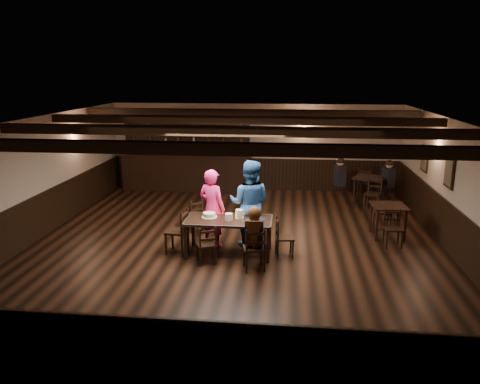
# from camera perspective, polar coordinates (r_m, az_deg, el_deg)

# --- Properties ---
(ground) EXTENTS (10.00, 10.00, 0.00)m
(ground) POSITION_cam_1_polar(r_m,az_deg,el_deg) (10.30, -0.44, -6.38)
(ground) COLOR black
(ground) RESTS_ON ground
(room_shell) EXTENTS (9.02, 10.02, 2.71)m
(room_shell) POSITION_cam_1_polar(r_m,az_deg,el_deg) (9.85, -0.38, 3.23)
(room_shell) COLOR #BFB29E
(room_shell) RESTS_ON ground
(dining_table) EXTENTS (1.77, 0.89, 0.75)m
(dining_table) POSITION_cam_1_polar(r_m,az_deg,el_deg) (9.56, -1.38, -3.71)
(dining_table) COLOR black
(dining_table) RESTS_ON ground
(chair_near_left) EXTENTS (0.47, 0.46, 0.77)m
(chair_near_left) POSITION_cam_1_polar(r_m,az_deg,el_deg) (9.15, -4.04, -6.15)
(chair_near_left) COLOR black
(chair_near_left) RESTS_ON ground
(chair_near_right) EXTENTS (0.48, 0.46, 0.85)m
(chair_near_right) POSITION_cam_1_polar(r_m,az_deg,el_deg) (8.82, 1.81, -6.61)
(chair_near_right) COLOR black
(chair_near_right) RESTS_ON ground
(chair_end_left) EXTENTS (0.46, 0.48, 0.93)m
(chair_end_left) POSITION_cam_1_polar(r_m,az_deg,el_deg) (9.73, -7.27, -4.38)
(chair_end_left) COLOR black
(chair_end_left) RESTS_ON ground
(chair_end_right) EXTENTS (0.41, 0.42, 0.81)m
(chair_end_right) POSITION_cam_1_polar(r_m,az_deg,el_deg) (9.53, 5.04, -5.18)
(chair_end_right) COLOR black
(chair_end_right) RESTS_ON ground
(chair_far_pushed) EXTENTS (0.50, 0.50, 0.77)m
(chair_far_pushed) POSITION_cam_1_polar(r_m,az_deg,el_deg) (10.90, -5.05, -2.73)
(chair_far_pushed) COLOR black
(chair_far_pushed) RESTS_ON ground
(woman_pink) EXTENTS (0.73, 0.62, 1.70)m
(woman_pink) POSITION_cam_1_polar(r_m,az_deg,el_deg) (9.96, -3.43, -1.99)
(woman_pink) COLOR #FF2981
(woman_pink) RESTS_ON ground
(man_blue) EXTENTS (1.01, 0.84, 1.88)m
(man_blue) POSITION_cam_1_polar(r_m,az_deg,el_deg) (9.96, 1.18, -1.41)
(man_blue) COLOR #235188
(man_blue) RESTS_ON ground
(seated_person) EXTENTS (0.34, 0.50, 0.82)m
(seated_person) POSITION_cam_1_polar(r_m,az_deg,el_deg) (8.75, 1.74, -4.46)
(seated_person) COLOR black
(seated_person) RESTS_ON ground
(cake) EXTENTS (0.32, 0.32, 0.10)m
(cake) POSITION_cam_1_polar(r_m,az_deg,el_deg) (9.66, -3.76, -2.84)
(cake) COLOR white
(cake) RESTS_ON dining_table
(plate_stack_a) EXTENTS (0.15, 0.15, 0.14)m
(plate_stack_a) POSITION_cam_1_polar(r_m,az_deg,el_deg) (9.45, -1.39, -3.04)
(plate_stack_a) COLOR white
(plate_stack_a) RESTS_ON dining_table
(plate_stack_b) EXTENTS (0.16, 0.16, 0.19)m
(plate_stack_b) POSITION_cam_1_polar(r_m,az_deg,el_deg) (9.56, -0.09, -2.69)
(plate_stack_b) COLOR white
(plate_stack_b) RESTS_ON dining_table
(tea_light) EXTENTS (0.05, 0.05, 0.06)m
(tea_light) POSITION_cam_1_polar(r_m,az_deg,el_deg) (9.65, -1.04, -2.96)
(tea_light) COLOR #A5A8AD
(tea_light) RESTS_ON dining_table
(salt_shaker) EXTENTS (0.03, 0.03, 0.09)m
(salt_shaker) POSITION_cam_1_polar(r_m,az_deg,el_deg) (9.38, 0.34, -3.34)
(salt_shaker) COLOR silver
(salt_shaker) RESTS_ON dining_table
(pepper_shaker) EXTENTS (0.04, 0.04, 0.10)m
(pepper_shaker) POSITION_cam_1_polar(r_m,az_deg,el_deg) (9.38, 1.14, -3.31)
(pepper_shaker) COLOR #A5A8AD
(pepper_shaker) RESTS_ON dining_table
(drink_glass) EXTENTS (0.06, 0.06, 0.10)m
(drink_glass) POSITION_cam_1_polar(r_m,az_deg,el_deg) (9.60, 0.33, -2.88)
(drink_glass) COLOR silver
(drink_glass) RESTS_ON dining_table
(menu_red) EXTENTS (0.35, 0.28, 0.00)m
(menu_red) POSITION_cam_1_polar(r_m,az_deg,el_deg) (9.40, 1.71, -3.59)
(menu_red) COLOR maroon
(menu_red) RESTS_ON dining_table
(menu_blue) EXTENTS (0.34, 0.31, 0.00)m
(menu_blue) POSITION_cam_1_polar(r_m,az_deg,el_deg) (9.56, 2.29, -3.27)
(menu_blue) COLOR #0E1D47
(menu_blue) RESTS_ON dining_table
(bar_counter) EXTENTS (4.19, 0.70, 2.20)m
(bar_counter) POSITION_cam_1_polar(r_m,az_deg,el_deg) (14.93, -6.54, 3.05)
(bar_counter) COLOR black
(bar_counter) RESTS_ON ground
(back_table_a) EXTENTS (0.78, 0.78, 0.75)m
(back_table_a) POSITION_cam_1_polar(r_m,az_deg,el_deg) (11.07, 17.66, -2.07)
(back_table_a) COLOR black
(back_table_a) RESTS_ON ground
(back_table_b) EXTENTS (1.07, 1.07, 0.75)m
(back_table_b) POSITION_cam_1_polar(r_m,az_deg,el_deg) (13.83, 15.51, 1.36)
(back_table_b) COLOR black
(back_table_b) RESTS_ON ground
(bg_patron_left) EXTENTS (0.33, 0.44, 0.82)m
(bg_patron_left) POSITION_cam_1_polar(r_m,az_deg,el_deg) (13.74, 12.08, 2.45)
(bg_patron_left) COLOR black
(bg_patron_left) RESTS_ON ground
(bg_patron_right) EXTENTS (0.34, 0.43, 0.77)m
(bg_patron_right) POSITION_cam_1_polar(r_m,az_deg,el_deg) (13.95, 17.67, 2.17)
(bg_patron_right) COLOR black
(bg_patron_right) RESTS_ON ground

